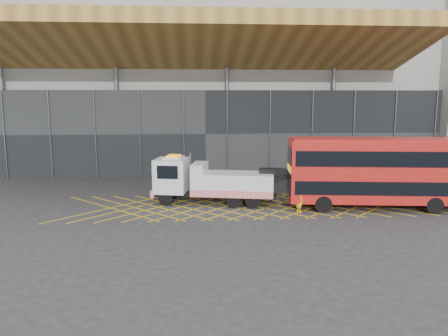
{
  "coord_description": "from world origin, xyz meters",
  "views": [
    {
      "loc": [
        0.78,
        -29.04,
        7.44
      ],
      "look_at": [
        3.0,
        1.5,
        2.4
      ],
      "focal_mm": 35.0,
      "sensor_mm": 36.0,
      "label": 1
    }
  ],
  "objects": [
    {
      "name": "road_markings",
      "position": [
        4.8,
        0.0,
        0.01
      ],
      "size": [
        26.36,
        7.16,
        0.01
      ],
      "color": "gold",
      "rests_on": "ground_plane"
    },
    {
      "name": "ground_plane",
      "position": [
        0.0,
        0.0,
        0.0
      ],
      "size": [
        120.0,
        120.0,
        0.0
      ],
      "primitive_type": "plane",
      "color": "#28282A"
    },
    {
      "name": "bus_towed",
      "position": [
        12.97,
        -1.38,
        2.62
      ],
      "size": [
        11.84,
        4.08,
        4.72
      ],
      "rotation": [
        0.0,
        0.0,
        -0.12
      ],
      "color": "#AD140F",
      "rests_on": "ground_plane"
    },
    {
      "name": "construction_building",
      "position": [
        1.92,
        18.4,
        8.98
      ],
      "size": [
        55.0,
        23.97,
        18.0
      ],
      "color": "gray",
      "rests_on": "ground_plane"
    },
    {
      "name": "worker",
      "position": [
        7.65,
        -1.9,
        0.79
      ],
      "size": [
        0.57,
        0.68,
        1.59
      ],
      "primitive_type": "imported",
      "rotation": [
        0.0,
        0.0,
        1.97
      ],
      "color": "yellow",
      "rests_on": "ground_plane"
    },
    {
      "name": "recovery_truck",
      "position": [
        1.92,
        0.83,
        1.59
      ],
      "size": [
        9.92,
        3.97,
        3.44
      ],
      "rotation": [
        0.0,
        0.0,
        -0.2
      ],
      "color": "black",
      "rests_on": "ground_plane"
    }
  ]
}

